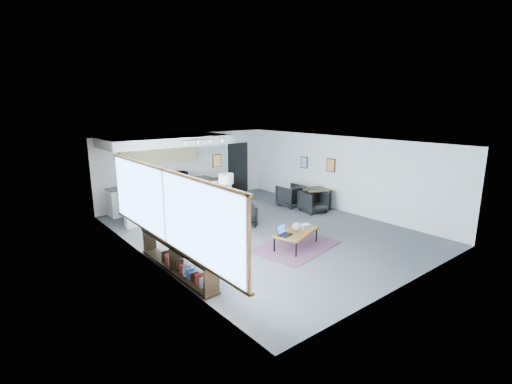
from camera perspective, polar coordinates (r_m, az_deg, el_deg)
room at (r=10.71m, az=1.03°, el=0.75°), size 7.02×9.02×2.62m
window at (r=8.12m, az=-13.86°, el=-2.54°), size 0.10×5.95×1.66m
console at (r=8.43m, az=-11.98°, el=-10.00°), size 0.35×3.00×0.80m
kitchenette at (r=13.15m, az=-13.50°, el=3.05°), size 4.20×1.96×2.60m
doorway at (r=15.57m, az=-2.90°, el=3.78°), size 1.10×0.12×2.15m
track_light at (r=11.97m, az=-7.98°, el=7.87°), size 1.60×0.07×0.15m
wall_art_lower at (r=13.37m, az=11.44°, el=4.06°), size 0.03×0.38×0.48m
wall_art_upper at (r=14.23m, az=7.41°, el=4.54°), size 0.03×0.34×0.44m
kilim_rug at (r=9.84m, az=6.17°, el=-8.34°), size 2.46×1.92×0.01m
coffee_table at (r=9.71m, az=6.23°, el=-6.17°), size 1.49×1.10×0.43m
laptop at (r=9.37m, az=4.20°, el=-6.16°), size 0.42×0.37×0.26m
ceramic_pot at (r=9.64m, az=6.29°, el=-5.35°), size 0.24×0.24×0.24m
book_stack at (r=10.02m, az=7.64°, el=-5.16°), size 0.31×0.27×0.09m
coaster at (r=9.61m, az=7.63°, el=-6.18°), size 0.12×0.12×0.01m
armchair_left at (r=10.34m, az=-5.97°, el=-4.93°), size 1.01×0.99×0.81m
armchair_right at (r=11.36m, az=-1.89°, el=-3.42°), size 0.91×0.89×0.73m
floor_lamp at (r=11.27m, az=-4.62°, el=1.77°), size 0.53×0.53×1.60m
dining_table at (r=13.34m, az=9.20°, el=0.22°), size 1.10×1.10×0.72m
dining_chair_near at (r=12.94m, az=8.86°, el=-1.59°), size 0.77×0.73×0.69m
dining_chair_far at (r=13.62m, az=5.40°, el=-0.66°), size 0.72×0.67×0.73m
microwave at (r=13.87m, az=-11.84°, el=2.57°), size 0.58×0.33×0.39m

